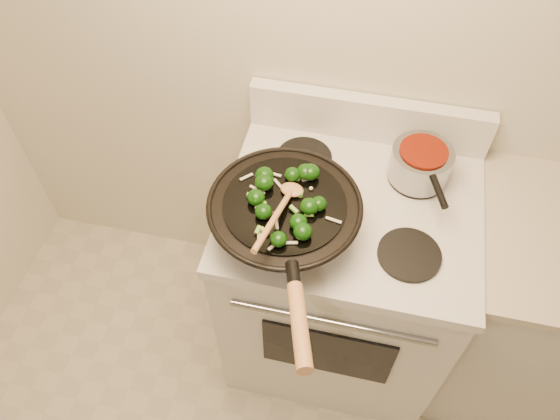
# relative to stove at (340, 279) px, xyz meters

# --- Properties ---
(stove) EXTENTS (0.78, 0.67, 1.08)m
(stove) POSITION_rel_stove_xyz_m (0.00, 0.00, 0.00)
(stove) COLOR silver
(stove) RESTS_ON ground
(wok) EXTENTS (0.43, 0.69, 0.21)m
(wok) POSITION_rel_stove_xyz_m (-0.18, -0.16, 0.53)
(wok) COLOR black
(wok) RESTS_ON stove
(stirfry) EXTENTS (0.30, 0.29, 0.05)m
(stirfry) POSITION_rel_stove_xyz_m (-0.17, -0.15, 0.61)
(stirfry) COLOR black
(stirfry) RESTS_ON wok
(wooden_spoon) EXTENTS (0.08, 0.30, 0.09)m
(wooden_spoon) POSITION_rel_stove_xyz_m (-0.18, -0.19, 0.62)
(wooden_spoon) COLOR #B27846
(wooden_spoon) RESTS_ON wok
(saucepan) EXTENTS (0.19, 0.29, 0.11)m
(saucepan) POSITION_rel_stove_xyz_m (0.18, 0.15, 0.52)
(saucepan) COLOR gray
(saucepan) RESTS_ON stove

